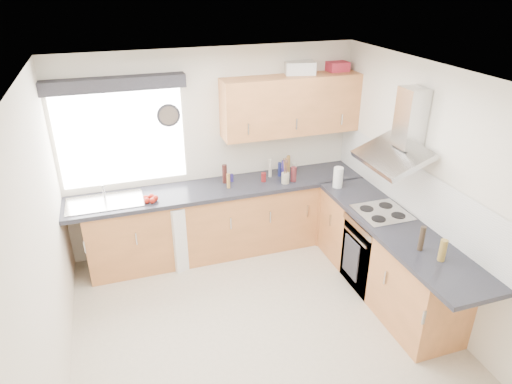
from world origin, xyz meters
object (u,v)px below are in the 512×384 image
object	(u,v)px
oven	(377,251)
washing_machine	(185,227)
extractor_hood	(401,136)
upper_cabinets	(291,105)

from	to	relation	value
oven	washing_machine	xyz separation A→B (m)	(-1.95, 1.22, -0.01)
oven	washing_machine	distance (m)	2.30
extractor_hood	washing_machine	bearing A→B (deg)	149.27
oven	extractor_hood	size ratio (longest dim) A/B	1.09
upper_cabinets	washing_machine	distance (m)	1.97
oven	washing_machine	size ratio (longest dim) A/B	1.03
upper_cabinets	washing_machine	world-z (taller)	upper_cabinets
extractor_hood	washing_machine	size ratio (longest dim) A/B	0.94
upper_cabinets	washing_machine	xyz separation A→B (m)	(-1.40, -0.10, -1.39)
oven	washing_machine	bearing A→B (deg)	148.00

